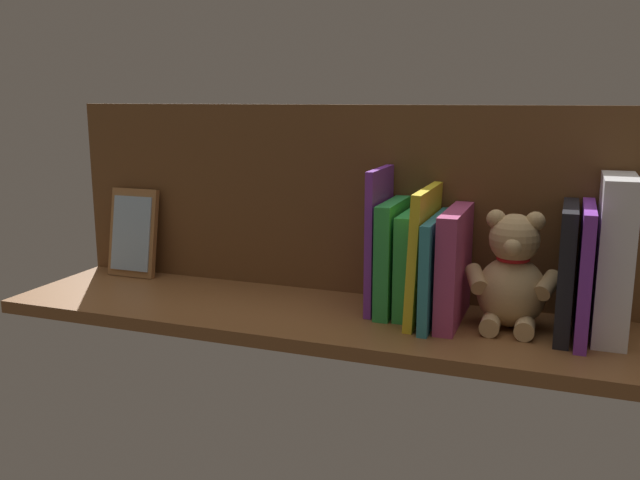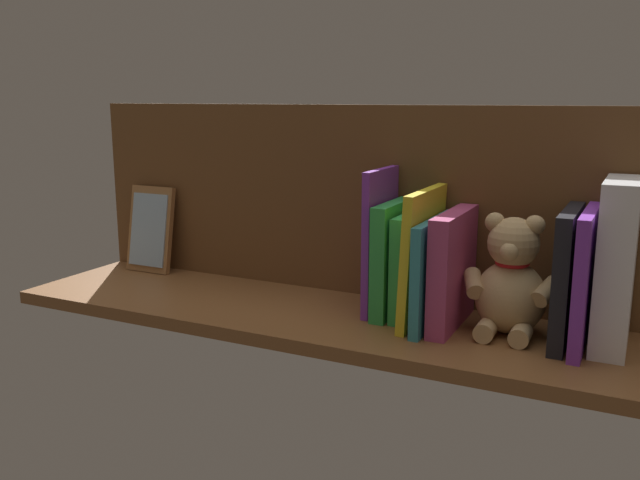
% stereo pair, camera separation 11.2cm
% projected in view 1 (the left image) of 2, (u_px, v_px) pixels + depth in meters
% --- Properties ---
extents(ground_plane, '(1.10, 0.29, 0.02)m').
position_uv_depth(ground_plane, '(320.00, 316.00, 1.15)').
color(ground_plane, brown).
extents(shelf_back_panel, '(1.10, 0.02, 0.34)m').
position_uv_depth(shelf_back_panel, '(344.00, 200.00, 1.22)').
color(shelf_back_panel, brown).
rests_on(shelf_back_panel, ground_plane).
extents(dictionary_thick_white, '(0.05, 0.15, 0.24)m').
position_uv_depth(dictionary_thick_white, '(614.00, 257.00, 1.00)').
color(dictionary_thick_white, white).
rests_on(dictionary_thick_white, ground_plane).
extents(book_0, '(0.02, 0.18, 0.20)m').
position_uv_depth(book_0, '(585.00, 272.00, 1.00)').
color(book_0, purple).
rests_on(book_0, ground_plane).
extents(book_1, '(0.02, 0.17, 0.20)m').
position_uv_depth(book_1, '(566.00, 270.00, 1.02)').
color(book_1, black).
rests_on(book_1, ground_plane).
extents(teddy_bear, '(0.15, 0.12, 0.18)m').
position_uv_depth(teddy_bear, '(512.00, 277.00, 1.05)').
color(teddy_bear, tan).
rests_on(teddy_bear, ground_plane).
extents(book_2, '(0.03, 0.18, 0.18)m').
position_uv_depth(book_2, '(454.00, 266.00, 1.07)').
color(book_2, '#B23F72').
rests_on(book_2, ground_plane).
extents(book_3, '(0.02, 0.19, 0.17)m').
position_uv_depth(book_3, '(435.00, 269.00, 1.08)').
color(book_3, teal).
rests_on(book_3, ground_plane).
extents(book_4, '(0.02, 0.18, 0.21)m').
position_uv_depth(book_4, '(424.00, 254.00, 1.09)').
color(book_4, yellow).
rests_on(book_4, ground_plane).
extents(book_5, '(0.02, 0.14, 0.17)m').
position_uv_depth(book_5, '(410.00, 263.00, 1.12)').
color(book_5, green).
rests_on(book_5, ground_plane).
extents(book_6, '(0.03, 0.14, 0.19)m').
position_uv_depth(book_6, '(392.00, 257.00, 1.12)').
color(book_6, green).
rests_on(book_6, ground_plane).
extents(book_7, '(0.01, 0.13, 0.24)m').
position_uv_depth(book_7, '(379.00, 239.00, 1.13)').
color(book_7, purple).
rests_on(book_7, ground_plane).
extents(picture_frame_leaning, '(0.10, 0.05, 0.18)m').
position_uv_depth(picture_frame_leaning, '(133.00, 233.00, 1.35)').
color(picture_frame_leaning, '#9E6B3D').
rests_on(picture_frame_leaning, ground_plane).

